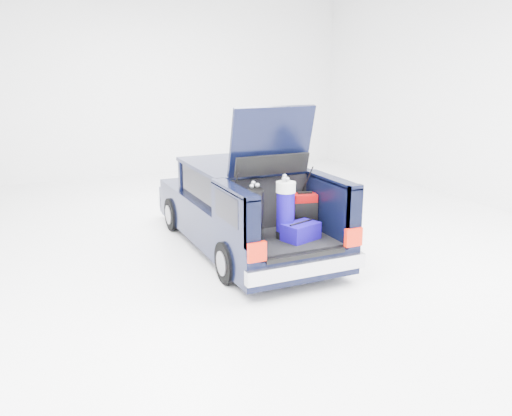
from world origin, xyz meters
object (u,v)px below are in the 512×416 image
red_suitcase (304,212)px  blue_duffel (301,231)px  car (241,208)px  blue_golf_bag (285,209)px  black_golf_bag (255,215)px

red_suitcase → blue_duffel: 0.55m
car → blue_duffel: size_ratio=7.85×
car → blue_golf_bag: size_ratio=4.95×
car → blue_golf_bag: bearing=-88.7°
car → black_golf_bag: bearing=-106.1°
red_suitcase → black_golf_bag: 0.99m
red_suitcase → blue_duffel: (-0.30, -0.44, -0.15)m
blue_golf_bag → car: bearing=95.5°
blue_duffel → red_suitcase: bearing=37.3°
red_suitcase → blue_golf_bag: bearing=-137.7°
blue_golf_bag → blue_duffel: (0.16, -0.17, -0.30)m
black_golf_bag → car: bearing=81.8°
red_suitcase → blue_duffel: size_ratio=0.98×
black_golf_bag → blue_duffel: bearing=-7.0°
blue_golf_bag → blue_duffel: 0.38m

